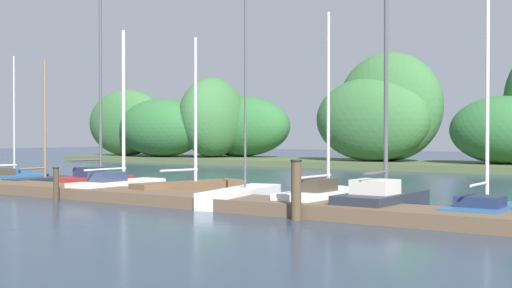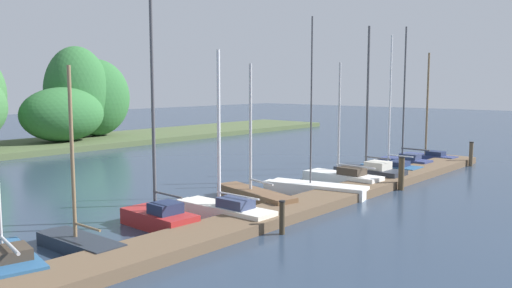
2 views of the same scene
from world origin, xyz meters
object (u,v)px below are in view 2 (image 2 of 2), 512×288
at_px(sailboat_1, 4,259).
at_px(mooring_piling_2, 401,173).
at_px(sailboat_3, 158,212).
at_px(sailboat_7, 341,177).
at_px(sailboat_10, 404,159).
at_px(sailboat_8, 369,171).
at_px(sailboat_9, 391,166).
at_px(sailboat_11, 428,155).
at_px(mooring_piling_1, 282,217).
at_px(sailboat_4, 223,208).
at_px(sailboat_6, 313,188).
at_px(sailboat_2, 77,240).
at_px(sailboat_5, 252,194).
at_px(mooring_piling_3, 471,154).

height_order(sailboat_1, mooring_piling_2, sailboat_1).
height_order(sailboat_3, sailboat_7, sailboat_3).
relative_size(sailboat_1, sailboat_10, 0.70).
relative_size(sailboat_8, mooring_piling_2, 4.97).
xyz_separation_m(sailboat_9, sailboat_10, (2.30, 0.31, 0.09)).
xyz_separation_m(sailboat_8, sailboat_11, (7.79, 0.32, -0.04)).
height_order(sailboat_11, mooring_piling_1, sailboat_11).
bearing_deg(mooring_piling_2, sailboat_11, 16.13).
height_order(sailboat_7, mooring_piling_1, sailboat_7).
distance_m(sailboat_4, mooring_piling_2, 9.01).
bearing_deg(sailboat_11, sailboat_10, 89.33).
bearing_deg(sailboat_1, sailboat_6, -81.77).
bearing_deg(sailboat_8, sailboat_6, 89.94).
height_order(sailboat_1, sailboat_6, sailboat_6).
relative_size(sailboat_2, sailboat_5, 0.95).
relative_size(sailboat_4, mooring_piling_2, 3.91).
bearing_deg(mooring_piling_3, sailboat_6, 168.93).
relative_size(sailboat_5, sailboat_6, 0.73).
relative_size(sailboat_2, mooring_piling_2, 3.48).
relative_size(sailboat_3, mooring_piling_3, 6.01).
bearing_deg(sailboat_11, mooring_piling_3, 176.90).
bearing_deg(sailboat_7, sailboat_1, 89.81).
height_order(sailboat_2, sailboat_9, sailboat_9).
xyz_separation_m(sailboat_3, sailboat_5, (4.68, 0.02, -0.16)).
xyz_separation_m(sailboat_11, mooring_piling_2, (-9.07, -2.62, 0.35)).
distance_m(sailboat_5, sailboat_7, 5.51).
xyz_separation_m(mooring_piling_1, mooring_piling_3, (17.61, 0.26, 0.16)).
distance_m(sailboat_8, mooring_piling_3, 7.89).
xyz_separation_m(sailboat_6, mooring_piling_3, (12.14, -2.38, 0.41)).
bearing_deg(sailboat_1, mooring_piling_1, -103.77).
bearing_deg(mooring_piling_3, sailboat_2, 172.23).
bearing_deg(sailboat_8, mooring_piling_3, -105.89).
distance_m(sailboat_11, mooring_piling_2, 9.45).
distance_m(sailboat_5, mooring_piling_1, 4.47).
xyz_separation_m(sailboat_2, sailboat_7, (13.15, -0.45, 0.06)).
bearing_deg(sailboat_3, sailboat_10, -89.79).
distance_m(sailboat_4, sailboat_10, 14.86).
distance_m(sailboat_7, sailboat_10, 6.82).
bearing_deg(sailboat_10, mooring_piling_1, 103.80).
bearing_deg(mooring_piling_1, sailboat_7, 19.62).
xyz_separation_m(sailboat_2, sailboat_5, (7.68, 0.23, 0.04)).
bearing_deg(sailboat_11, sailboat_4, 92.78).
relative_size(sailboat_3, sailboat_8, 1.14).
distance_m(sailboat_1, sailboat_9, 19.73).
bearing_deg(mooring_piling_2, sailboat_9, 32.20).
distance_m(sailboat_9, mooring_piling_2, 4.61).
xyz_separation_m(sailboat_10, mooring_piling_3, (2.65, -2.75, 0.28)).
bearing_deg(mooring_piling_1, sailboat_11, 9.15).
distance_m(sailboat_5, sailboat_10, 12.31).
xyz_separation_m(sailboat_5, sailboat_6, (2.80, -0.94, -0.04)).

